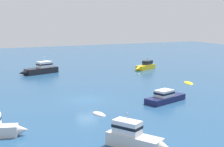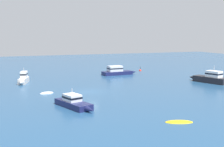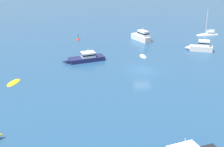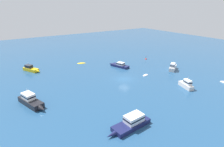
{
  "view_description": "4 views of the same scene",
  "coord_description": "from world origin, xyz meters",
  "px_view_note": "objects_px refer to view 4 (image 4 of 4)",
  "views": [
    {
      "loc": [
        14.23,
        38.17,
        10.28
      ],
      "look_at": [
        -5.95,
        -5.34,
        2.19
      ],
      "focal_mm": 53.11,
      "sensor_mm": 36.0,
      "label": 1
    },
    {
      "loc": [
        -43.69,
        13.14,
        8.79
      ],
      "look_at": [
        -1.04,
        -3.17,
        2.77
      ],
      "focal_mm": 48.78,
      "sensor_mm": 36.0,
      "label": 2
    },
    {
      "loc": [
        -7.35,
        -43.96,
        17.55
      ],
      "look_at": [
        -4.91,
        -3.66,
        1.07
      ],
      "focal_mm": 50.06,
      "sensor_mm": 36.0,
      "label": 3
    },
    {
      "loc": [
        34.82,
        -26.73,
        18.01
      ],
      "look_at": [
        0.28,
        -4.03,
        2.44
      ],
      "focal_mm": 29.42,
      "sensor_mm": 36.0,
      "label": 4
    }
  ],
  "objects_px": {
    "cabin_cruiser": "(120,65)",
    "motor_cruiser_1": "(173,67)",
    "motor_cruiser_2": "(31,69)",
    "cabin_cruiser_2": "(31,101)",
    "channel_buoy": "(146,59)",
    "tender": "(146,75)",
    "cabin_cruiser_1": "(131,123)",
    "motor_cruiser": "(186,84)",
    "skiff": "(81,63)"
  },
  "relations": [
    {
      "from": "cabin_cruiser",
      "to": "skiff",
      "type": "bearing_deg",
      "value": 22.04
    },
    {
      "from": "motor_cruiser_1",
      "to": "tender",
      "type": "bearing_deg",
      "value": 144.35
    },
    {
      "from": "motor_cruiser_2",
      "to": "channel_buoy",
      "type": "distance_m",
      "value": 37.32
    },
    {
      "from": "motor_cruiser_1",
      "to": "channel_buoy",
      "type": "height_order",
      "value": "motor_cruiser_1"
    },
    {
      "from": "tender",
      "to": "skiff",
      "type": "bearing_deg",
      "value": 105.22
    },
    {
      "from": "skiff",
      "to": "channel_buoy",
      "type": "xyz_separation_m",
      "value": [
        8.11,
        20.92,
        0.01
      ]
    },
    {
      "from": "motor_cruiser",
      "to": "cabin_cruiser_2",
      "type": "xyz_separation_m",
      "value": [
        -11.13,
        -31.49,
        0.03
      ]
    },
    {
      "from": "motor_cruiser_1",
      "to": "cabin_cruiser_1",
      "type": "bearing_deg",
      "value": 177.77
    },
    {
      "from": "motor_cruiser",
      "to": "motor_cruiser_1",
      "type": "distance_m",
      "value": 12.32
    },
    {
      "from": "cabin_cruiser",
      "to": "tender",
      "type": "relative_size",
      "value": 3.26
    },
    {
      "from": "motor_cruiser_2",
      "to": "cabin_cruiser_2",
      "type": "xyz_separation_m",
      "value": [
        20.3,
        -3.84,
        0.16
      ]
    },
    {
      "from": "channel_buoy",
      "to": "skiff",
      "type": "bearing_deg",
      "value": -111.2
    },
    {
      "from": "cabin_cruiser_2",
      "to": "channel_buoy",
      "type": "height_order",
      "value": "cabin_cruiser_2"
    },
    {
      "from": "tender",
      "to": "cabin_cruiser_2",
      "type": "distance_m",
      "value": 29.11
    },
    {
      "from": "skiff",
      "to": "motor_cruiser_1",
      "type": "bearing_deg",
      "value": 153.25
    },
    {
      "from": "cabin_cruiser",
      "to": "cabin_cruiser_1",
      "type": "distance_m",
      "value": 29.58
    },
    {
      "from": "skiff",
      "to": "motor_cruiser_1",
      "type": "height_order",
      "value": "motor_cruiser_1"
    },
    {
      "from": "motor_cruiser_2",
      "to": "cabin_cruiser_1",
      "type": "bearing_deg",
      "value": -15.53
    },
    {
      "from": "cabin_cruiser",
      "to": "motor_cruiser_1",
      "type": "height_order",
      "value": "motor_cruiser_1"
    },
    {
      "from": "tender",
      "to": "cabin_cruiser_1",
      "type": "bearing_deg",
      "value": -150.31
    },
    {
      "from": "motor_cruiser_1",
      "to": "motor_cruiser",
      "type": "bearing_deg",
      "value": -157.56
    },
    {
      "from": "skiff",
      "to": "tender",
      "type": "xyz_separation_m",
      "value": [
        19.64,
        10.0,
        0.0
      ]
    },
    {
      "from": "cabin_cruiser_1",
      "to": "cabin_cruiser",
      "type": "bearing_deg",
      "value": -126.36
    },
    {
      "from": "skiff",
      "to": "cabin_cruiser_2",
      "type": "height_order",
      "value": "cabin_cruiser_2"
    },
    {
      "from": "motor_cruiser_1",
      "to": "cabin_cruiser_1",
      "type": "height_order",
      "value": "motor_cruiser_1"
    },
    {
      "from": "motor_cruiser_2",
      "to": "cabin_cruiser_2",
      "type": "bearing_deg",
      "value": -38.58
    },
    {
      "from": "motor_cruiser_1",
      "to": "cabin_cruiser_2",
      "type": "xyz_separation_m",
      "value": [
        -1.36,
        -39.0,
        -0.02
      ]
    },
    {
      "from": "skiff",
      "to": "cabin_cruiser_2",
      "type": "bearing_deg",
      "value": 64.49
    },
    {
      "from": "motor_cruiser_2",
      "to": "tender",
      "type": "bearing_deg",
      "value": 22.8
    },
    {
      "from": "cabin_cruiser_1",
      "to": "motor_cruiser_2",
      "type": "height_order",
      "value": "motor_cruiser_2"
    },
    {
      "from": "skiff",
      "to": "cabin_cruiser_1",
      "type": "distance_m",
      "value": 35.76
    },
    {
      "from": "motor_cruiser",
      "to": "motor_cruiser_1",
      "type": "xyz_separation_m",
      "value": [
        -9.77,
        7.51,
        0.05
      ]
    },
    {
      "from": "tender",
      "to": "channel_buoy",
      "type": "xyz_separation_m",
      "value": [
        -11.52,
        10.91,
        0.01
      ]
    },
    {
      "from": "cabin_cruiser",
      "to": "channel_buoy",
      "type": "height_order",
      "value": "cabin_cruiser"
    },
    {
      "from": "cabin_cruiser_1",
      "to": "tender",
      "type": "xyz_separation_m",
      "value": [
        -15.35,
        17.37,
        -0.77
      ]
    },
    {
      "from": "motor_cruiser",
      "to": "tender",
      "type": "distance_m",
      "value": 11.04
    },
    {
      "from": "motor_cruiser",
      "to": "channel_buoy",
      "type": "distance_m",
      "value": 23.86
    },
    {
      "from": "motor_cruiser_1",
      "to": "motor_cruiser_2",
      "type": "distance_m",
      "value": 41.3
    },
    {
      "from": "motor_cruiser",
      "to": "channel_buoy",
      "type": "height_order",
      "value": "motor_cruiser"
    },
    {
      "from": "skiff",
      "to": "motor_cruiser_1",
      "type": "distance_m",
      "value": 28.67
    },
    {
      "from": "motor_cruiser_2",
      "to": "channel_buoy",
      "type": "xyz_separation_m",
      "value": [
        9.16,
        36.17,
        -0.67
      ]
    },
    {
      "from": "cabin_cruiser_1",
      "to": "motor_cruiser_1",
      "type": "bearing_deg",
      "value": -156.62
    },
    {
      "from": "channel_buoy",
      "to": "cabin_cruiser",
      "type": "bearing_deg",
      "value": -81.99
    },
    {
      "from": "skiff",
      "to": "motor_cruiser_2",
      "type": "bearing_deg",
      "value": 15.31
    },
    {
      "from": "skiff",
      "to": "cabin_cruiser_2",
      "type": "distance_m",
      "value": 27.12
    },
    {
      "from": "motor_cruiser_1",
      "to": "channel_buoy",
      "type": "relative_size",
      "value": 3.66
    },
    {
      "from": "motor_cruiser_1",
      "to": "cabin_cruiser_1",
      "type": "distance_m",
      "value": 30.82
    },
    {
      "from": "skiff",
      "to": "motor_cruiser",
      "type": "bearing_deg",
      "value": 131.45
    },
    {
      "from": "skiff",
      "to": "motor_cruiser_2",
      "type": "height_order",
      "value": "motor_cruiser_2"
    },
    {
      "from": "tender",
      "to": "cabin_cruiser_2",
      "type": "bearing_deg",
      "value": 167.47
    }
  ]
}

